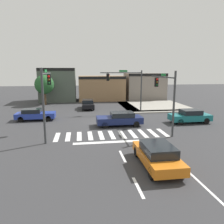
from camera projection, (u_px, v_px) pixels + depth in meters
ground_plane at (106, 123)px, 23.84m from camera, size 120.00×120.00×0.00m
crosswalk_near at (112, 135)px, 19.47m from camera, size 10.06×2.65×0.01m
lane_markings at (153, 178)px, 11.63m from camera, size 6.80×24.25×0.01m
bike_detector_marking at (143, 154)px, 15.01m from camera, size 0.97×0.97×0.01m
curb_corner_northeast at (152, 106)px, 34.20m from camera, size 10.00×10.60×0.15m
storefront_row at (101, 86)px, 41.69m from camera, size 23.73×5.64×6.11m
traffic_signal_northeast at (126, 83)px, 28.88m from camera, size 5.66×0.32×5.73m
traffic_signal_southwest at (46, 90)px, 18.05m from camera, size 0.32×4.99×5.91m
traffic_signal_southeast at (165, 90)px, 20.20m from camera, size 0.32×5.99×5.68m
car_navy at (120, 119)px, 22.55m from camera, size 4.73×1.95×1.43m
car_orange at (157, 155)px, 12.98m from camera, size 1.90×4.55×1.40m
car_blue at (35, 114)px, 24.97m from camera, size 4.40×1.70×1.35m
car_teal at (190, 116)px, 23.77m from camera, size 4.37×1.91×1.46m
car_black at (88, 104)px, 32.43m from camera, size 1.75×4.30×1.37m
roadside_tree at (44, 85)px, 35.56m from camera, size 3.15×3.15×4.97m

